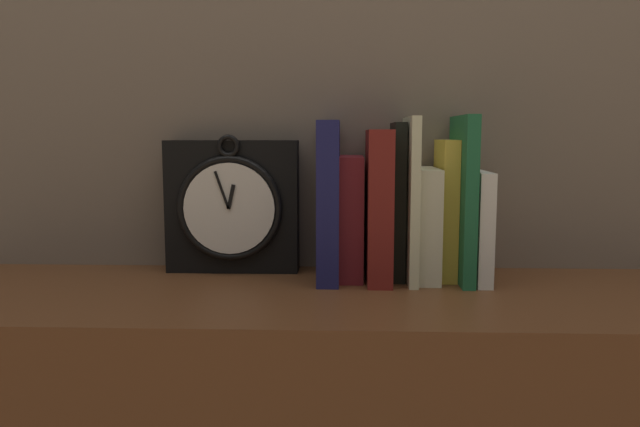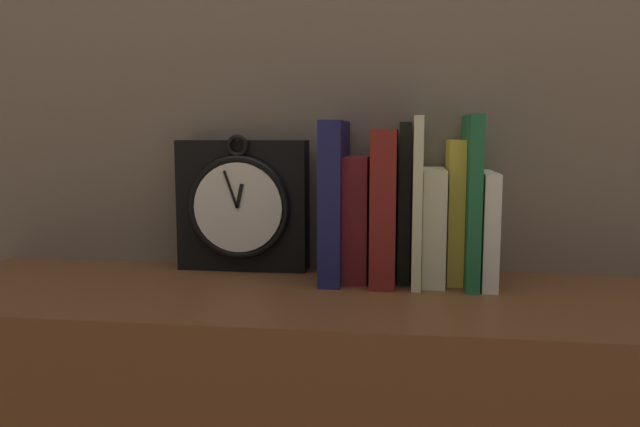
{
  "view_description": "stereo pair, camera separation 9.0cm",
  "coord_description": "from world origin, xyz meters",
  "px_view_note": "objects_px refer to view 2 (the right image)",
  "views": [
    {
      "loc": [
        0.03,
        -0.89,
        0.96
      ],
      "look_at": [
        0.0,
        0.0,
        0.85
      ],
      "focal_mm": 35.0,
      "sensor_mm": 36.0,
      "label": 1
    },
    {
      "loc": [
        0.12,
        -0.89,
        0.96
      ],
      "look_at": [
        0.0,
        0.0,
        0.85
      ],
      "focal_mm": 35.0,
      "sensor_mm": 36.0,
      "label": 2
    }
  ],
  "objects_px": {
    "book_slot2_maroon": "(384,206)",
    "book_slot3_black": "(405,201)",
    "clock": "(242,205)",
    "book_slot0_navy": "(335,201)",
    "book_slot4_cream": "(417,200)",
    "book_slot1_maroon": "(358,217)",
    "book_slot8_white": "(486,228)",
    "book_slot6_yellow": "(454,211)",
    "book_slot7_green": "(470,200)",
    "book_slot5_cream": "(433,225)"
  },
  "relations": [
    {
      "from": "clock",
      "to": "book_slot1_maroon",
      "type": "relative_size",
      "value": 1.18
    },
    {
      "from": "book_slot8_white",
      "to": "clock",
      "type": "bearing_deg",
      "value": 173.8
    },
    {
      "from": "book_slot4_cream",
      "to": "book_slot6_yellow",
      "type": "relative_size",
      "value": 1.16
    },
    {
      "from": "clock",
      "to": "book_slot0_navy",
      "type": "xyz_separation_m",
      "value": [
        0.16,
        -0.05,
        0.01
      ]
    },
    {
      "from": "book_slot5_cream",
      "to": "book_slot6_yellow",
      "type": "xyz_separation_m",
      "value": [
        0.03,
        0.01,
        0.02
      ]
    },
    {
      "from": "book_slot6_yellow",
      "to": "book_slot7_green",
      "type": "distance_m",
      "value": 0.04
    },
    {
      "from": "clock",
      "to": "book_slot5_cream",
      "type": "xyz_separation_m",
      "value": [
        0.32,
        -0.04,
        -0.02
      ]
    },
    {
      "from": "book_slot3_black",
      "to": "book_slot8_white",
      "type": "xyz_separation_m",
      "value": [
        0.13,
        -0.02,
        -0.04
      ]
    },
    {
      "from": "book_slot1_maroon",
      "to": "book_slot7_green",
      "type": "relative_size",
      "value": 0.75
    },
    {
      "from": "book_slot2_maroon",
      "to": "book_slot5_cream",
      "type": "relative_size",
      "value": 1.34
    },
    {
      "from": "book_slot2_maroon",
      "to": "book_slot6_yellow",
      "type": "bearing_deg",
      "value": 10.57
    },
    {
      "from": "book_slot0_navy",
      "to": "book_slot3_black",
      "type": "bearing_deg",
      "value": 9.51
    },
    {
      "from": "book_slot1_maroon",
      "to": "clock",
      "type": "bearing_deg",
      "value": 170.74
    },
    {
      "from": "book_slot0_navy",
      "to": "book_slot1_maroon",
      "type": "height_order",
      "value": "book_slot0_navy"
    },
    {
      "from": "book_slot5_cream",
      "to": "book_slot6_yellow",
      "type": "relative_size",
      "value": 0.8
    },
    {
      "from": "book_slot5_cream",
      "to": "book_slot7_green",
      "type": "distance_m",
      "value": 0.07
    },
    {
      "from": "book_slot3_black",
      "to": "book_slot5_cream",
      "type": "bearing_deg",
      "value": -13.83
    },
    {
      "from": "book_slot0_navy",
      "to": "book_slot3_black",
      "type": "relative_size",
      "value": 1.01
    },
    {
      "from": "clock",
      "to": "book_slot5_cream",
      "type": "distance_m",
      "value": 0.32
    },
    {
      "from": "book_slot1_maroon",
      "to": "book_slot8_white",
      "type": "relative_size",
      "value": 1.13
    },
    {
      "from": "book_slot3_black",
      "to": "book_slot4_cream",
      "type": "xyz_separation_m",
      "value": [
        0.02,
        -0.02,
        0.0
      ]
    },
    {
      "from": "book_slot2_maroon",
      "to": "book_slot3_black",
      "type": "height_order",
      "value": "book_slot3_black"
    },
    {
      "from": "book_slot6_yellow",
      "to": "book_slot8_white",
      "type": "distance_m",
      "value": 0.06
    },
    {
      "from": "book_slot4_cream",
      "to": "book_slot6_yellow",
      "type": "xyz_separation_m",
      "value": [
        0.06,
        0.02,
        -0.02
      ]
    },
    {
      "from": "book_slot3_black",
      "to": "book_slot7_green",
      "type": "height_order",
      "value": "book_slot7_green"
    },
    {
      "from": "book_slot7_green",
      "to": "book_slot8_white",
      "type": "height_order",
      "value": "book_slot7_green"
    },
    {
      "from": "book_slot0_navy",
      "to": "book_slot1_maroon",
      "type": "relative_size",
      "value": 1.28
    },
    {
      "from": "book_slot5_cream",
      "to": "book_slot7_green",
      "type": "relative_size",
      "value": 0.68
    },
    {
      "from": "book_slot0_navy",
      "to": "book_slot8_white",
      "type": "xyz_separation_m",
      "value": [
        0.24,
        0.0,
        -0.04
      ]
    },
    {
      "from": "book_slot7_green",
      "to": "book_slot8_white",
      "type": "distance_m",
      "value": 0.05
    },
    {
      "from": "book_slot0_navy",
      "to": "book_slot6_yellow",
      "type": "height_order",
      "value": "book_slot0_navy"
    },
    {
      "from": "book_slot4_cream",
      "to": "book_slot5_cream",
      "type": "height_order",
      "value": "book_slot4_cream"
    },
    {
      "from": "book_slot1_maroon",
      "to": "book_slot4_cream",
      "type": "height_order",
      "value": "book_slot4_cream"
    },
    {
      "from": "book_slot3_black",
      "to": "book_slot6_yellow",
      "type": "height_order",
      "value": "book_slot3_black"
    },
    {
      "from": "book_slot2_maroon",
      "to": "book_slot6_yellow",
      "type": "height_order",
      "value": "book_slot2_maroon"
    },
    {
      "from": "book_slot1_maroon",
      "to": "book_slot2_maroon",
      "type": "bearing_deg",
      "value": -18.3
    },
    {
      "from": "book_slot7_green",
      "to": "book_slot3_black",
      "type": "bearing_deg",
      "value": 169.21
    },
    {
      "from": "clock",
      "to": "book_slot6_yellow",
      "type": "height_order",
      "value": "clock"
    },
    {
      "from": "book_slot6_yellow",
      "to": "book_slot8_white",
      "type": "height_order",
      "value": "book_slot6_yellow"
    },
    {
      "from": "clock",
      "to": "book_slot7_green",
      "type": "distance_m",
      "value": 0.38
    },
    {
      "from": "book_slot0_navy",
      "to": "book_slot4_cream",
      "type": "distance_m",
      "value": 0.13
    },
    {
      "from": "book_slot3_black",
      "to": "book_slot2_maroon",
      "type": "bearing_deg",
      "value": -147.37
    },
    {
      "from": "book_slot5_cream",
      "to": "book_slot7_green",
      "type": "height_order",
      "value": "book_slot7_green"
    },
    {
      "from": "book_slot4_cream",
      "to": "book_slot5_cream",
      "type": "bearing_deg",
      "value": 14.87
    },
    {
      "from": "clock",
      "to": "book_slot0_navy",
      "type": "relative_size",
      "value": 0.92
    },
    {
      "from": "book_slot3_black",
      "to": "book_slot5_cream",
      "type": "relative_size",
      "value": 1.4
    },
    {
      "from": "book_slot5_cream",
      "to": "book_slot6_yellow",
      "type": "bearing_deg",
      "value": 18.64
    },
    {
      "from": "clock",
      "to": "book_slot0_navy",
      "type": "height_order",
      "value": "book_slot0_navy"
    },
    {
      "from": "book_slot5_cream",
      "to": "book_slot2_maroon",
      "type": "bearing_deg",
      "value": -173.11
    },
    {
      "from": "clock",
      "to": "book_slot6_yellow",
      "type": "xyz_separation_m",
      "value": [
        0.35,
        -0.03,
        0.0
      ]
    }
  ]
}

